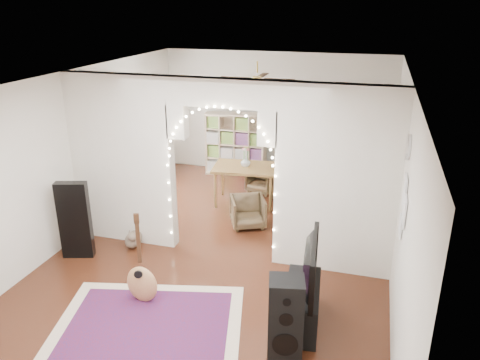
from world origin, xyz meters
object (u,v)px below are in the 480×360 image
(dining_chair_left, at_px, (248,212))
(dining_chair_right, at_px, (262,180))
(bookcase, at_px, (236,144))
(acoustic_guitar, at_px, (141,270))
(dining_table, at_px, (245,170))
(floor_speaker, at_px, (285,318))
(media_console, at_px, (302,305))

(dining_chair_left, xyz_separation_m, dining_chair_right, (-0.14, 1.60, -0.02))
(dining_chair_right, bearing_deg, bookcase, 148.88)
(acoustic_guitar, bearing_deg, dining_table, 61.30)
(floor_speaker, relative_size, dining_table, 0.75)
(media_console, distance_m, dining_table, 3.71)
(acoustic_guitar, relative_size, floor_speaker, 1.11)
(floor_speaker, height_order, dining_chair_left, floor_speaker)
(dining_table, height_order, dining_chair_right, dining_table)
(floor_speaker, distance_m, dining_table, 4.20)
(acoustic_guitar, height_order, floor_speaker, acoustic_guitar)
(bookcase, xyz_separation_m, dining_chair_right, (0.84, -0.92, -0.44))
(dining_chair_left, bearing_deg, acoustic_guitar, -130.53)
(media_console, distance_m, dining_chair_right, 4.22)
(dining_chair_left, bearing_deg, bookcase, 86.89)
(bookcase, relative_size, dining_chair_left, 2.38)
(acoustic_guitar, height_order, dining_chair_right, acoustic_guitar)
(media_console, distance_m, bookcase, 5.41)
(dining_table, bearing_deg, bookcase, 106.78)
(acoustic_guitar, xyz_separation_m, bookcase, (-0.24, 5.03, 0.23))
(dining_chair_left, relative_size, dining_chair_right, 1.07)
(acoustic_guitar, relative_size, dining_table, 0.84)
(media_console, height_order, dining_chair_left, dining_chair_left)
(floor_speaker, relative_size, bookcase, 0.70)
(media_console, relative_size, dining_chair_right, 1.83)
(acoustic_guitar, bearing_deg, floor_speaker, -34.80)
(floor_speaker, distance_m, dining_chair_left, 3.22)
(acoustic_guitar, distance_m, dining_chair_right, 4.16)
(acoustic_guitar, bearing_deg, dining_chair_right, 60.06)
(dining_table, bearing_deg, dining_chair_left, -77.99)
(floor_speaker, height_order, bookcase, bookcase)
(bookcase, bearing_deg, acoustic_guitar, -97.41)
(dining_chair_left, distance_m, dining_chair_right, 1.60)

